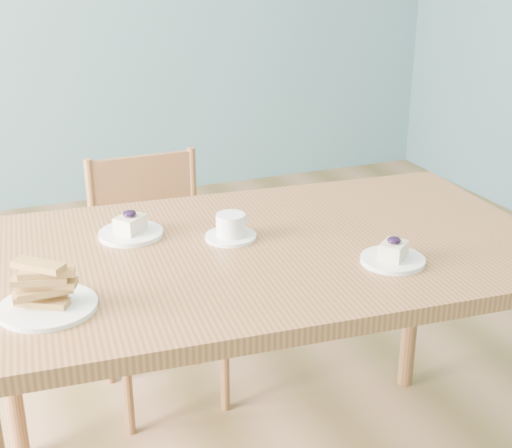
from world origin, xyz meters
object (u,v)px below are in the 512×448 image
object	(u,v)px
dining_table	(262,273)
cheesecake_plate_near	(393,256)
coffee_cup	(231,228)
biscotti_plate	(46,293)
dining_chair	(157,281)
cheesecake_plate_far	(131,229)

from	to	relation	value
dining_table	cheesecake_plate_near	distance (m)	0.35
coffee_cup	biscotti_plate	distance (m)	0.54
dining_table	coffee_cup	world-z (taller)	coffee_cup
dining_chair	coffee_cup	world-z (taller)	coffee_cup
cheesecake_plate_far	biscotti_plate	bearing A→B (deg)	-127.30
dining_chair	cheesecake_plate_near	world-z (taller)	cheesecake_plate_near
cheesecake_plate_near	cheesecake_plate_far	world-z (taller)	cheesecake_plate_far
biscotti_plate	dining_table	bearing A→B (deg)	14.67
dining_chair	cheesecake_plate_near	size ratio (longest dim) A/B	5.46
cheesecake_plate_near	biscotti_plate	bearing A→B (deg)	175.03
dining_chair	cheesecake_plate_near	distance (m)	0.97
dining_table	dining_chair	size ratio (longest dim) A/B	1.80
dining_table	biscotti_plate	bearing A→B (deg)	-161.06
dining_table	cheesecake_plate_far	size ratio (longest dim) A/B	9.07
cheesecake_plate_near	biscotti_plate	distance (m)	0.80
dining_table	dining_chair	distance (m)	0.67
dining_chair	cheesecake_plate_far	distance (m)	0.58
biscotti_plate	coffee_cup	bearing A→B (deg)	23.80
cheesecake_plate_near	coffee_cup	size ratio (longest dim) A/B	1.16
dining_chair	coffee_cup	bearing A→B (deg)	-82.35
cheesecake_plate_near	dining_table	bearing A→B (deg)	140.19
coffee_cup	biscotti_plate	world-z (taller)	biscotti_plate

